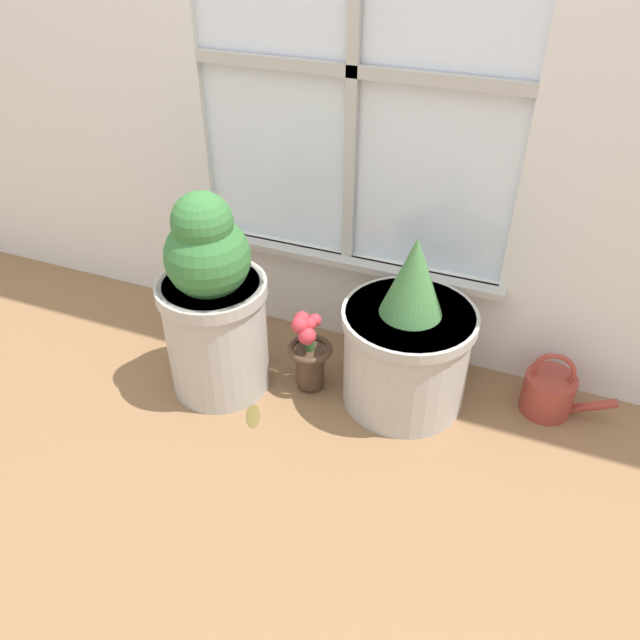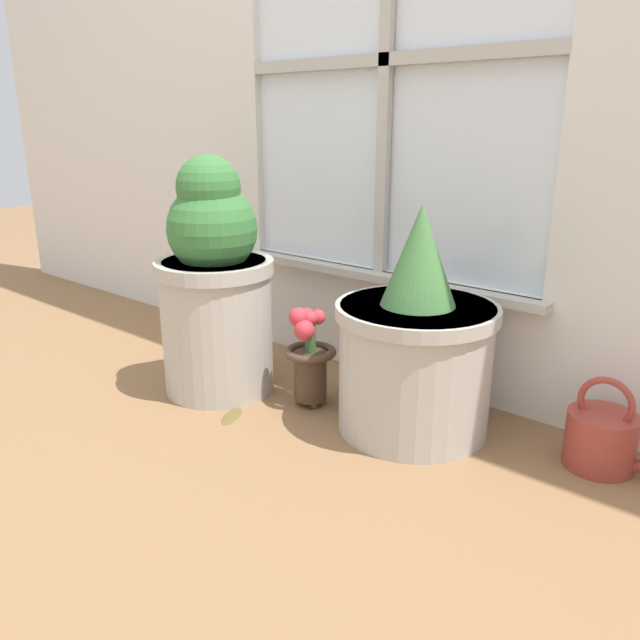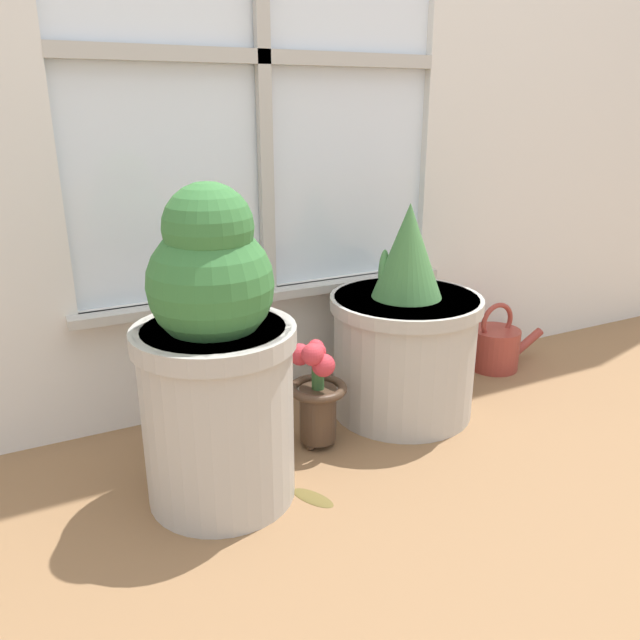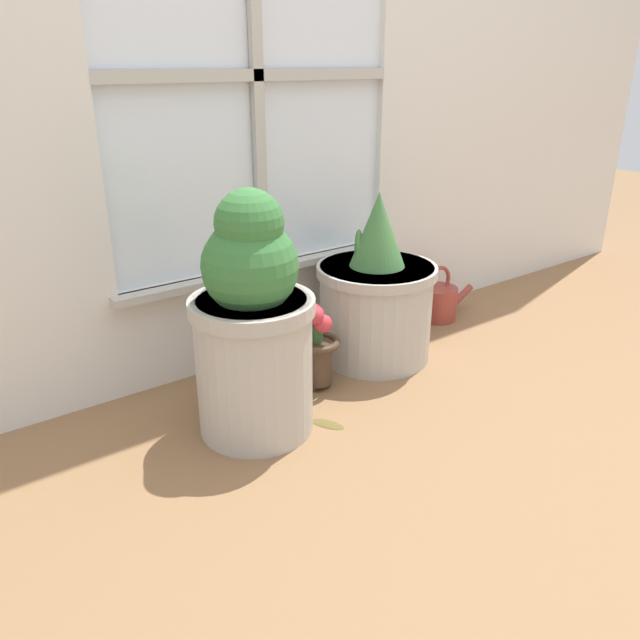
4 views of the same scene
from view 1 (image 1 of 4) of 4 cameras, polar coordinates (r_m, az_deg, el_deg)
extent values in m
plane|color=olive|center=(1.95, -3.60, -10.69)|extent=(10.00, 10.00, 0.00)
cube|color=silver|center=(2.26, 2.54, 2.47)|extent=(1.03, 0.05, 0.34)
cube|color=white|center=(1.96, 3.31, 21.97)|extent=(1.03, 0.02, 1.21)
cube|color=#BCB7AD|center=(1.93, 3.02, 21.79)|extent=(0.04, 0.02, 1.21)
cube|color=#BCB7AD|center=(1.93, 3.02, 21.79)|extent=(1.03, 0.02, 0.04)
cube|color=#BCB7AD|center=(2.14, 2.24, 5.36)|extent=(1.09, 0.06, 0.02)
cylinder|color=#B7B2A8|center=(2.03, -9.40, -1.35)|extent=(0.32, 0.32, 0.40)
cylinder|color=#B7B2A8|center=(1.93, -9.91, 2.89)|extent=(0.34, 0.34, 0.04)
cylinder|color=#38281E|center=(1.92, -9.95, 3.26)|extent=(0.30, 0.30, 0.01)
sphere|color=#387538|center=(1.87, -10.25, 5.70)|extent=(0.26, 0.26, 0.26)
sphere|color=#387538|center=(1.81, -10.73, 8.77)|extent=(0.18, 0.18, 0.18)
ellipsoid|color=#387538|center=(1.87, -7.87, 5.42)|extent=(0.08, 0.14, 0.17)
cylinder|color=#B7B2A8|center=(1.98, 7.84, -3.32)|extent=(0.39, 0.39, 0.34)
cylinder|color=#B7B2A8|center=(1.89, 8.21, 0.28)|extent=(0.41, 0.41, 0.03)
cylinder|color=#38281E|center=(1.88, 8.24, 0.57)|extent=(0.36, 0.36, 0.01)
cone|color=#477F42|center=(1.81, 8.59, 3.94)|extent=(0.19, 0.19, 0.25)
ellipsoid|color=#477F42|center=(1.89, 7.24, 3.20)|extent=(0.08, 0.10, 0.14)
sphere|color=#473323|center=(2.13, -0.53, -5.26)|extent=(0.02, 0.02, 0.02)
sphere|color=#473323|center=(2.11, -1.83, -5.92)|extent=(0.02, 0.02, 0.02)
sphere|color=#473323|center=(2.09, -0.31, -6.33)|extent=(0.02, 0.02, 0.02)
cylinder|color=#473323|center=(2.06, -0.91, -4.20)|extent=(0.09, 0.09, 0.14)
torus|color=#473323|center=(2.01, -0.93, -2.65)|extent=(0.15, 0.15, 0.02)
cylinder|color=#386633|center=(1.99, -0.94, -1.78)|extent=(0.03, 0.03, 0.08)
sphere|color=#C6333D|center=(1.95, -0.96, -0.38)|extent=(0.04, 0.04, 0.04)
sphere|color=#C6333D|center=(1.97, -0.53, -0.01)|extent=(0.04, 0.04, 0.04)
sphere|color=#C6333D|center=(1.99, -1.66, 0.02)|extent=(0.06, 0.06, 0.06)
sphere|color=#C6333D|center=(1.94, -1.84, -0.45)|extent=(0.06, 0.06, 0.06)
sphere|color=#C6333D|center=(1.95, -1.20, -1.45)|extent=(0.06, 0.06, 0.06)
cylinder|color=#99382D|center=(2.12, 20.10, -6.31)|extent=(0.16, 0.16, 0.13)
cylinder|color=#99382D|center=(2.13, 23.69, -7.22)|extent=(0.14, 0.03, 0.10)
torus|color=#99382D|center=(2.06, 20.64, -4.34)|extent=(0.13, 0.02, 0.13)
ellipsoid|color=brown|center=(2.02, -6.15, -8.66)|extent=(0.09, 0.12, 0.01)
camera|label=2|loc=(0.81, 52.22, -38.38)|focal=35.00mm
camera|label=3|loc=(1.39, -51.87, -3.99)|focal=35.00mm
camera|label=4|loc=(1.74, -64.03, 0.62)|focal=35.00mm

